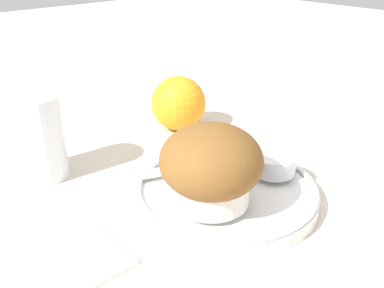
% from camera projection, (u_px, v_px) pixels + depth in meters
% --- Properties ---
extents(ground_plane, '(3.00, 3.00, 0.00)m').
position_uv_depth(ground_plane, '(200.00, 195.00, 0.49)').
color(ground_plane, beige).
extents(plate, '(0.20, 0.20, 0.02)m').
position_uv_depth(plate, '(226.00, 191.00, 0.47)').
color(plate, white).
rests_on(plate, ground_plane).
extents(muffin, '(0.10, 0.10, 0.08)m').
position_uv_depth(muffin, '(211.00, 166.00, 0.42)').
color(muffin, silver).
rests_on(muffin, plate).
extents(cream_ramekin, '(0.05, 0.05, 0.02)m').
position_uv_depth(cream_ramekin, '(273.00, 163.00, 0.49)').
color(cream_ramekin, silver).
rests_on(cream_ramekin, plate).
extents(berry_pair, '(0.03, 0.01, 0.01)m').
position_uv_depth(berry_pair, '(201.00, 172.00, 0.48)').
color(berry_pair, '#B7192D').
rests_on(berry_pair, plate).
extents(butter_knife, '(0.16, 0.08, 0.00)m').
position_uv_depth(butter_knife, '(192.00, 166.00, 0.50)').
color(butter_knife, silver).
rests_on(butter_knife, plate).
extents(orange_fruit, '(0.08, 0.08, 0.08)m').
position_uv_depth(orange_fruit, '(179.00, 103.00, 0.64)').
color(orange_fruit, orange).
rests_on(orange_fruit, ground_plane).
extents(juice_glass, '(0.06, 0.06, 0.10)m').
position_uv_depth(juice_glass, '(38.00, 137.00, 0.50)').
color(juice_glass, silver).
rests_on(juice_glass, ground_plane).
extents(folded_napkin, '(0.15, 0.08, 0.01)m').
position_uv_depth(folded_napkin, '(41.00, 276.00, 0.36)').
color(folded_napkin, white).
rests_on(folded_napkin, ground_plane).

